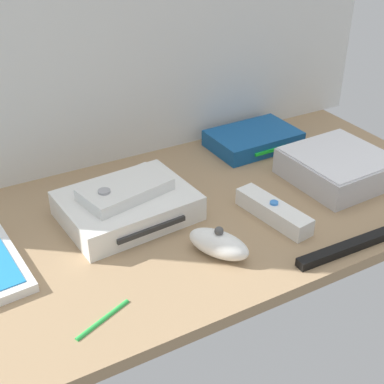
{
  "coord_description": "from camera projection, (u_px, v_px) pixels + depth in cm",
  "views": [
    {
      "loc": [
        -37.12,
        -66.46,
        50.12
      ],
      "look_at": [
        0.0,
        0.0,
        4.0
      ],
      "focal_mm": 49.99,
      "sensor_mm": 36.0,
      "label": 1
    }
  ],
  "objects": [
    {
      "name": "ground_plane",
      "position": [
        192.0,
        217.0,
        0.92
      ],
      "size": [
        100.0,
        48.0,
        2.0
      ],
      "primitive_type": "cube",
      "color": "#9E7F5B",
      "rests_on": "ground"
    },
    {
      "name": "game_console",
      "position": [
        127.0,
        206.0,
        0.89
      ],
      "size": [
        22.17,
        17.72,
        4.4
      ],
      "rotation": [
        0.0,
        0.0,
        0.08
      ],
      "color": "white",
      "rests_on": "ground_plane"
    },
    {
      "name": "mini_computer",
      "position": [
        338.0,
        167.0,
        0.99
      ],
      "size": [
        17.66,
        17.66,
        5.3
      ],
      "rotation": [
        0.0,
        0.0,
        0.04
      ],
      "color": "silver",
      "rests_on": "ground_plane"
    },
    {
      "name": "network_router",
      "position": [
        253.0,
        139.0,
        1.12
      ],
      "size": [
        18.23,
        12.65,
        3.4
      ],
      "rotation": [
        0.0,
        0.0,
        0.02
      ],
      "color": "#145193",
      "rests_on": "ground_plane"
    },
    {
      "name": "remote_wand",
      "position": [
        273.0,
        211.0,
        0.89
      ],
      "size": [
        5.66,
        15.16,
        3.4
      ],
      "rotation": [
        0.0,
        0.0,
        0.14
      ],
      "color": "white",
      "rests_on": "ground_plane"
    },
    {
      "name": "remote_nunchuk",
      "position": [
        219.0,
        244.0,
        0.8
      ],
      "size": [
        8.65,
        10.89,
        5.1
      ],
      "rotation": [
        0.0,
        0.0,
        0.5
      ],
      "color": "white",
      "rests_on": "ground_plane"
    },
    {
      "name": "remote_classic_pad",
      "position": [
        125.0,
        189.0,
        0.87
      ],
      "size": [
        15.76,
        10.84,
        2.4
      ],
      "rotation": [
        0.0,
        0.0,
        0.21
      ],
      "color": "white",
      "rests_on": "game_console"
    },
    {
      "name": "sensor_bar",
      "position": [
        361.0,
        242.0,
        0.83
      ],
      "size": [
        24.04,
        2.38,
        1.4
      ],
      "primitive_type": "cube",
      "rotation": [
        0.0,
        0.0,
        -0.02
      ],
      "color": "black",
      "rests_on": "ground_plane"
    },
    {
      "name": "stylus_pen",
      "position": [
        103.0,
        318.0,
        0.69
      ],
      "size": [
        8.6,
        4.03,
        0.7
      ],
      "primitive_type": "cylinder",
      "rotation": [
        0.0,
        1.57,
        0.39
      ],
      "color": "green",
      "rests_on": "ground_plane"
    }
  ]
}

